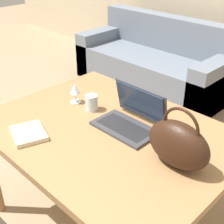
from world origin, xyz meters
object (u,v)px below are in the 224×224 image
object	(u,v)px
drinking_glass	(92,103)
couch	(153,64)
handbag	(178,144)
wine_glass	(75,90)
laptop	(132,116)

from	to	relation	value
drinking_glass	couch	bearing A→B (deg)	116.88
couch	drinking_glass	bearing A→B (deg)	-63.12
handbag	drinking_glass	bearing A→B (deg)	173.25
wine_glass	couch	bearing A→B (deg)	113.05
laptop	couch	bearing A→B (deg)	124.28
couch	handbag	world-z (taller)	handbag
couch	handbag	xyz separation A→B (m)	(1.57, -1.87, 0.55)
wine_glass	drinking_glass	bearing A→B (deg)	3.38
couch	wine_glass	world-z (taller)	wine_glass
wine_glass	handbag	bearing A→B (deg)	-4.97
laptop	drinking_glass	xyz separation A→B (m)	(-0.29, -0.04, -0.01)
couch	wine_glass	xyz separation A→B (m)	(0.77, -1.80, 0.52)
laptop	drinking_glass	size ratio (longest dim) A/B	3.70
couch	laptop	size ratio (longest dim) A/B	5.33
couch	drinking_glass	size ratio (longest dim) A/B	19.72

